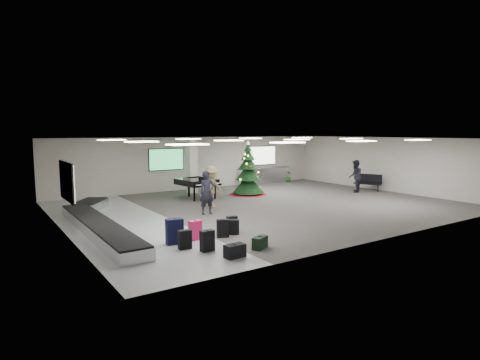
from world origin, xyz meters
TOP-DOWN VIEW (x-y plane):
  - ground at (0.00, 0.00)m, footprint 18.00×18.00m
  - room_envelope at (-0.38, 0.67)m, footprint 18.02×14.02m
  - baggage_carousel at (-7.84, -0.08)m, footprint 2.28×9.71m
  - service_counter at (5.00, 6.65)m, footprint 4.05×0.65m
  - suitcase_0 at (-5.87, -4.95)m, footprint 0.42×0.24m
  - suitcase_1 at (-4.66, -3.84)m, footprint 0.44×0.33m
  - pink_suitcase at (-5.59, -3.62)m, footprint 0.44×0.30m
  - suitcase_3 at (-3.97, -3.33)m, footprint 0.39×0.26m
  - navy_suitcase at (-6.36, -3.71)m, footprint 0.57×0.39m
  - suitcase_5 at (-6.32, -4.36)m, footprint 0.41×0.25m
  - green_duffel at (-4.41, -5.60)m, footprint 0.62×0.49m
  - suitcase_7 at (-4.15, -3.72)m, footprint 0.40×0.33m
  - black_duffel at (-5.52, -5.91)m, footprint 0.60×0.35m
  - christmas_tree at (1.32, 3.27)m, footprint 2.12×2.12m
  - grand_piano at (-1.69, 3.67)m, footprint 1.88×2.30m
  - bench at (8.18, 0.44)m, footprint 1.12×1.65m
  - traveler_a at (-3.26, -0.23)m, footprint 0.72×0.50m
  - traveler_b at (-2.44, 0.84)m, footprint 1.33×0.85m
  - traveler_bench at (6.95, 0.44)m, footprint 1.17×1.13m
  - potted_plant_left at (3.01, 6.21)m, footprint 0.53×0.53m
  - potted_plant_right at (6.90, 6.37)m, footprint 0.59×0.59m

SIDE VIEW (x-z plane):
  - ground at x=0.00m, z-range 0.00..0.00m
  - green_duffel at x=-4.41m, z-range -0.01..0.38m
  - black_duffel at x=-5.52m, z-range -0.01..0.39m
  - baggage_carousel at x=-7.84m, z-range 0.00..0.43m
  - suitcase_7 at x=-4.15m, z-range -0.01..0.53m
  - suitcase_3 at x=-3.97m, z-range -0.01..0.55m
  - suitcase_5 at x=-6.32m, z-range -0.01..0.59m
  - suitcase_1 at x=-4.66m, z-range -0.01..0.62m
  - suitcase_0 at x=-5.87m, z-range -0.01..0.64m
  - pink_suitcase at x=-5.59m, z-range -0.01..0.65m
  - potted_plant_left at x=3.01m, z-range 0.00..0.75m
  - potted_plant_right at x=6.90m, z-range 0.00..0.76m
  - navy_suitcase at x=-6.36m, z-range -0.01..0.83m
  - service_counter at x=5.00m, z-range 0.01..1.09m
  - bench at x=8.18m, z-range 0.06..1.06m
  - grand_piano at x=-1.69m, z-range 0.26..1.48m
  - traveler_a at x=-3.26m, z-range 0.00..1.87m
  - traveler_bench at x=6.95m, z-range 0.00..1.90m
  - traveler_b at x=-2.44m, z-range 0.00..1.96m
  - christmas_tree at x=1.32m, z-range -0.48..2.55m
  - room_envelope at x=-0.38m, z-range 0.73..3.94m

